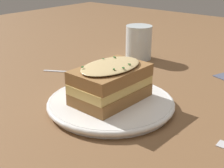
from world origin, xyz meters
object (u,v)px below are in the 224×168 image
at_px(dinner_plate, 112,102).
at_px(sandwich, 112,82).
at_px(water_glass, 139,42).
at_px(spoon, 90,72).

height_order(dinner_plate, sandwich, sandwich).
xyz_separation_m(dinner_plate, water_glass, (-0.15, 0.31, 0.04)).
xyz_separation_m(sandwich, water_glass, (-0.16, 0.32, -0.01)).
distance_m(dinner_plate, water_glass, 0.35).
bearing_deg(dinner_plate, spoon, 146.05).
relative_size(dinner_plate, sandwich, 1.60).
xyz_separation_m(dinner_plate, sandwich, (0.00, -0.00, 0.05)).
height_order(water_glass, spoon, water_glass).
distance_m(water_glass, spoon, 0.20).
xyz_separation_m(dinner_plate, spoon, (-0.18, 0.12, -0.01)).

